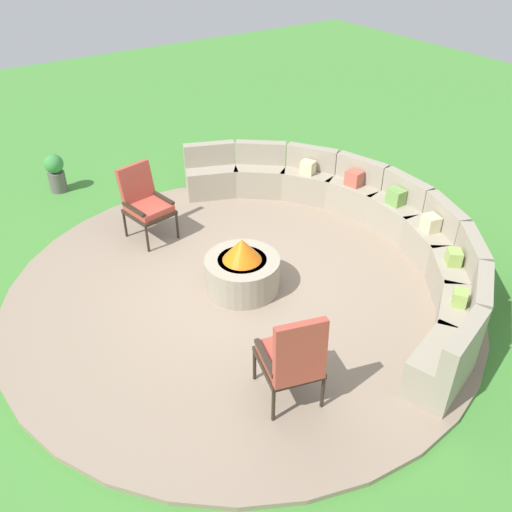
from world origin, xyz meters
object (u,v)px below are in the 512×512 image
Objects in this scene: fire_pit at (242,269)px; potted_plant_1 at (55,172)px; lounge_chair_front_right at (293,357)px; curved_stone_bench at (358,225)px; lounge_chair_front_left at (145,201)px.

fire_pit is 1.44× the size of potted_plant_1.
potted_plant_1 is at bearing 110.08° from lounge_chair_front_right.
curved_stone_bench is 5.30× the size of lounge_chair_front_left.
curved_stone_bench is 2.93m from lounge_chair_front_right.
fire_pit is 0.85× the size of lounge_chair_front_right.
curved_stone_bench is 4.94m from potted_plant_1.
lounge_chair_front_right is at bearing 77.68° from lounge_chair_front_left.
fire_pit is 4.09m from potted_plant_1.
curved_stone_bench is at bearing 87.71° from fire_pit.
lounge_chair_front_left is 1.62× the size of potted_plant_1.
lounge_chair_front_left reaches higher than fire_pit.
lounge_chair_front_left is at bearing 15.59° from potted_plant_1.
lounge_chair_front_left is at bearing -166.19° from fire_pit.
lounge_chair_front_right is at bearing 4.70° from potted_plant_1.
potted_plant_1 is (-3.95, -1.04, 0.01)m from fire_pit.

